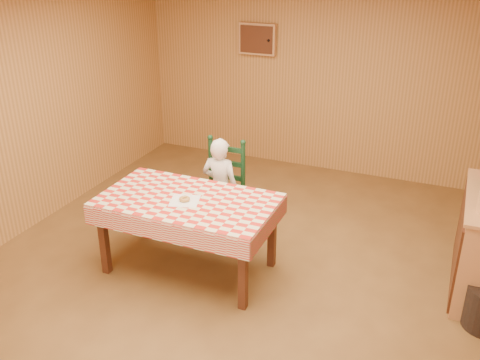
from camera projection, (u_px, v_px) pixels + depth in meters
name	position (u px, v px, depth m)	size (l,w,h in m)	color
ground	(232.00, 277.00, 5.16)	(6.00, 6.00, 0.00)	brown
cabin_walls	(254.00, 78.00, 4.86)	(5.10, 6.05, 2.65)	#B37D40
dining_table	(188.00, 207.00, 5.02)	(1.66, 0.96, 0.77)	#4D2614
ladder_chair	(223.00, 191.00, 5.76)	(0.44, 0.40, 1.08)	black
seated_child	(220.00, 188.00, 5.68)	(0.41, 0.27, 1.12)	white
napkin	(185.00, 201.00, 4.94)	(0.26, 0.26, 0.00)	white
donut	(185.00, 199.00, 4.94)	(0.10, 0.10, 0.03)	#BB8943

